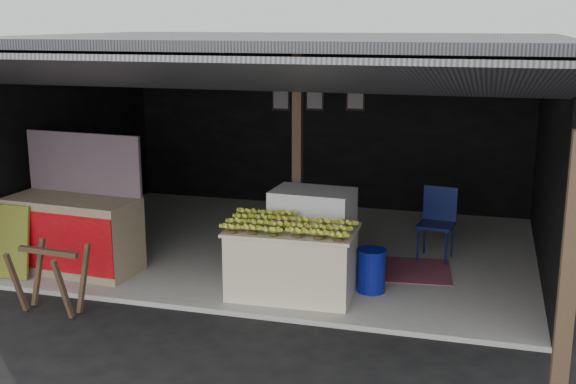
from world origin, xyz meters
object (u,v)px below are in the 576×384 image
(neighbor_stall, at_px, (73,231))
(banana_table, at_px, (292,262))
(water_barrel, at_px, (371,272))
(white_crate, at_px, (313,233))
(sawhorse, at_px, (50,273))
(plastic_chair, at_px, (438,217))

(neighbor_stall, bearing_deg, banana_table, 2.69)
(neighbor_stall, distance_m, water_barrel, 3.85)
(white_crate, height_order, sawhorse, white_crate)
(neighbor_stall, height_order, water_barrel, neighbor_stall)
(white_crate, height_order, water_barrel, white_crate)
(neighbor_stall, distance_m, sawhorse, 1.31)
(white_crate, distance_m, water_barrel, 0.96)
(white_crate, height_order, neighbor_stall, neighbor_stall)
(sawhorse, bearing_deg, water_barrel, 28.27)
(white_crate, relative_size, plastic_chair, 1.14)
(water_barrel, height_order, plastic_chair, plastic_chair)
(banana_table, height_order, neighbor_stall, neighbor_stall)
(sawhorse, bearing_deg, white_crate, 40.72)
(white_crate, relative_size, water_barrel, 2.25)
(white_crate, xyz_separation_m, sawhorse, (-2.56, -1.88, -0.14))
(water_barrel, xyz_separation_m, plastic_chair, (0.65, 1.52, 0.33))
(white_crate, relative_size, sawhorse, 1.43)
(sawhorse, relative_size, plastic_chair, 0.79)
(water_barrel, relative_size, plastic_chair, 0.51)
(banana_table, height_order, plastic_chair, plastic_chair)
(banana_table, xyz_separation_m, plastic_chair, (1.53, 1.88, 0.16))
(white_crate, bearing_deg, neighbor_stall, -164.58)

